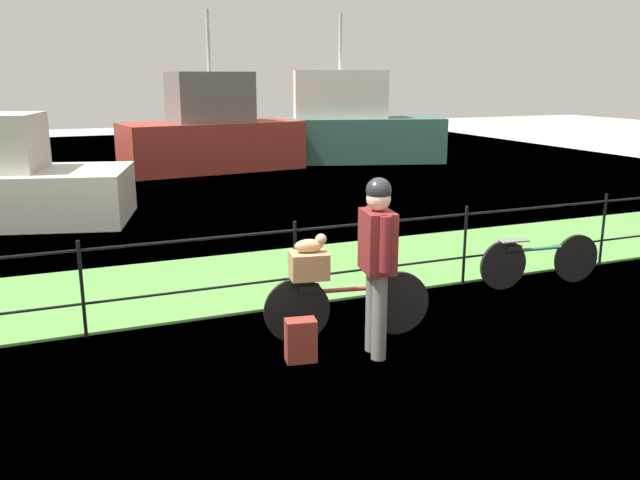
# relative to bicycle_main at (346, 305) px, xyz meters

# --- Properties ---
(ground_plane) EXTENTS (60.00, 60.00, 0.00)m
(ground_plane) POSITION_rel_bicycle_main_xyz_m (-0.15, -0.87, -0.35)
(ground_plane) COLOR #B2ADA3
(grass_strip) EXTENTS (27.00, 2.40, 0.03)m
(grass_strip) POSITION_rel_bicycle_main_xyz_m (-0.15, 2.25, -0.33)
(grass_strip) COLOR #569342
(grass_strip) RESTS_ON ground
(harbor_water) EXTENTS (30.00, 30.00, 0.00)m
(harbor_water) POSITION_rel_bicycle_main_xyz_m (-0.15, 9.95, -0.34)
(harbor_water) COLOR #60849E
(harbor_water) RESTS_ON ground
(iron_fence) EXTENTS (18.04, 0.04, 1.00)m
(iron_fence) POSITION_rel_bicycle_main_xyz_m (-0.15, 1.03, 0.24)
(iron_fence) COLOR black
(iron_fence) RESTS_ON ground
(bicycle_main) EXTENTS (1.67, 0.35, 0.65)m
(bicycle_main) POSITION_rel_bicycle_main_xyz_m (0.00, 0.00, 0.00)
(bicycle_main) COLOR black
(bicycle_main) RESTS_ON ground
(wooden_crate) EXTENTS (0.41, 0.36, 0.25)m
(wooden_crate) POSITION_rel_bicycle_main_xyz_m (-0.37, 0.07, 0.44)
(wooden_crate) COLOR #A87F51
(wooden_crate) RESTS_ON bicycle_main
(terrier_dog) EXTENTS (0.32, 0.19, 0.18)m
(terrier_dog) POSITION_rel_bicycle_main_xyz_m (-0.35, 0.06, 0.64)
(terrier_dog) COLOR tan
(terrier_dog) RESTS_ON wooden_crate
(cyclist_person) EXTENTS (0.33, 0.53, 1.68)m
(cyclist_person) POSITION_rel_bicycle_main_xyz_m (0.09, -0.47, 0.66)
(cyclist_person) COLOR slate
(cyclist_person) RESTS_ON ground
(backpack_on_paving) EXTENTS (0.31, 0.22, 0.40)m
(backpack_on_paving) POSITION_rel_bicycle_main_xyz_m (-0.61, -0.34, -0.15)
(backpack_on_paving) COLOR maroon
(backpack_on_paving) RESTS_ON ground
(bicycle_parked) EXTENTS (1.66, 0.25, 0.61)m
(bicycle_parked) POSITION_rel_bicycle_main_xyz_m (2.93, 0.63, -0.02)
(bicycle_parked) COLOR black
(bicycle_parked) RESTS_ON ground
(moored_boat_mid) EXTENTS (6.42, 3.54, 4.30)m
(moored_boat_mid) POSITION_rel_bicycle_main_xyz_m (5.66, 12.73, 0.64)
(moored_boat_mid) COLOR #336656
(moored_boat_mid) RESTS_ON ground
(moored_boat_far) EXTENTS (5.01, 2.51, 4.25)m
(moored_boat_far) POSITION_rel_bicycle_main_xyz_m (1.66, 12.38, 0.63)
(moored_boat_far) COLOR #9E3328
(moored_boat_far) RESTS_ON ground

